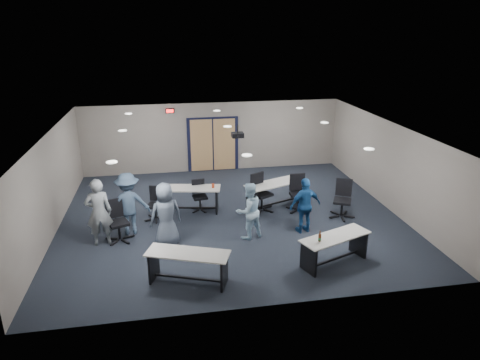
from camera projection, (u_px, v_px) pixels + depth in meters
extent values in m
plane|color=black|center=(231.00, 216.00, 13.01)|extent=(10.00, 10.00, 0.00)
cube|color=gray|center=(213.00, 137.00, 16.71)|extent=(10.00, 0.04, 2.70)
cube|color=gray|center=(266.00, 248.00, 8.38)|extent=(10.00, 0.04, 2.70)
cube|color=gray|center=(51.00, 185.00, 11.72)|extent=(0.04, 9.00, 2.70)
cube|color=gray|center=(388.00, 165.00, 13.37)|extent=(0.04, 9.00, 2.70)
cube|color=silver|center=(230.00, 129.00, 12.09)|extent=(10.00, 9.00, 0.04)
cube|color=black|center=(213.00, 145.00, 16.79)|extent=(2.00, 0.06, 2.20)
cube|color=#9D7247|center=(202.00, 145.00, 16.69)|extent=(0.85, 0.04, 2.05)
cube|color=#9D7247|center=(224.00, 144.00, 16.84)|extent=(0.85, 0.04, 2.05)
cube|color=black|center=(170.00, 111.00, 16.03)|extent=(0.32, 0.05, 0.18)
cube|color=#FF0C0C|center=(170.00, 111.00, 16.00)|extent=(0.26, 0.02, 0.12)
cylinder|color=black|center=(238.00, 129.00, 12.64)|extent=(0.04, 0.04, 0.24)
cube|color=black|center=(238.00, 135.00, 12.70)|extent=(0.35, 0.30, 0.14)
cylinder|color=black|center=(238.00, 136.00, 12.56)|extent=(0.08, 0.03, 0.08)
cube|color=beige|center=(188.00, 253.00, 9.43)|extent=(1.94, 1.23, 0.03)
cube|color=black|center=(154.00, 264.00, 9.70)|extent=(0.25, 0.55, 0.72)
cube|color=black|center=(224.00, 272.00, 9.41)|extent=(0.25, 0.55, 0.72)
cube|color=black|center=(189.00, 278.00, 9.64)|extent=(1.55, 0.63, 0.04)
cube|color=beige|center=(335.00, 237.00, 10.21)|extent=(1.90, 1.21, 0.03)
cube|color=black|center=(309.00, 259.00, 9.94)|extent=(0.24, 0.53, 0.70)
cube|color=black|center=(358.00, 242.00, 10.72)|extent=(0.24, 0.53, 0.70)
cube|color=black|center=(334.00, 259.00, 10.42)|extent=(1.52, 0.62, 0.04)
cube|color=beige|center=(189.00, 188.00, 13.12)|extent=(2.01, 0.98, 0.03)
cube|color=black|center=(162.00, 200.00, 13.26)|extent=(0.16, 0.59, 0.75)
cube|color=black|center=(217.00, 200.00, 13.25)|extent=(0.16, 0.59, 0.75)
cube|color=black|center=(190.00, 208.00, 13.34)|extent=(1.69, 0.36, 0.04)
cylinder|color=#BC3819|center=(213.00, 186.00, 13.09)|extent=(0.09, 0.09, 0.13)
cube|color=beige|center=(276.00, 183.00, 13.45)|extent=(2.11, 1.35, 0.03)
cube|color=black|center=(252.00, 201.00, 13.16)|extent=(0.27, 0.59, 0.78)
cube|color=black|center=(297.00, 190.00, 14.03)|extent=(0.27, 0.59, 0.78)
cube|color=black|center=(275.00, 203.00, 13.69)|extent=(1.68, 0.70, 0.04)
imported|color=gray|center=(99.00, 212.00, 11.06)|extent=(0.73, 0.54, 1.83)
imported|color=slate|center=(166.00, 215.00, 11.04)|extent=(0.96, 0.76, 1.72)
imported|color=#C0E6FF|center=(249.00, 211.00, 11.45)|extent=(0.93, 0.84, 1.58)
imported|color=navy|center=(305.00, 205.00, 11.78)|extent=(0.99, 0.57, 1.59)
imported|color=#3D536E|center=(128.00, 204.00, 11.68)|extent=(1.21, 0.80, 1.76)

